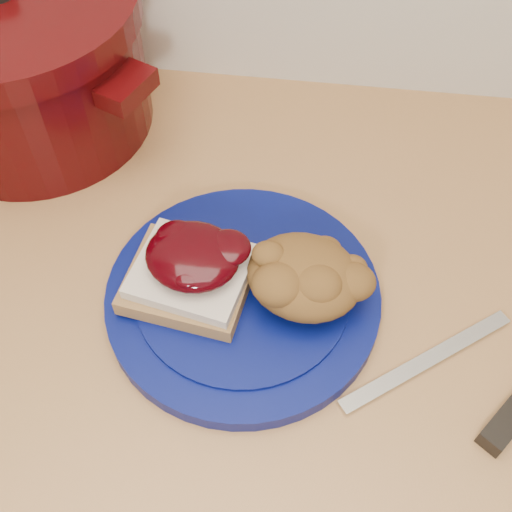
# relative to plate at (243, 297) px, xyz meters

# --- Properties ---
(base_cabinet) EXTENTS (4.00, 0.60, 0.86)m
(base_cabinet) POSITION_rel_plate_xyz_m (0.00, 0.04, -0.48)
(base_cabinet) COLOR beige
(base_cabinet) RESTS_ON floor
(plate) EXTENTS (0.32, 0.32, 0.02)m
(plate) POSITION_rel_plate_xyz_m (0.00, 0.00, 0.00)
(plate) COLOR #050D51
(plate) RESTS_ON wood_countertop
(sandwich) EXTENTS (0.13, 0.11, 0.06)m
(sandwich) POSITION_rel_plate_xyz_m (-0.05, -0.00, 0.04)
(sandwich) COLOR olive
(sandwich) RESTS_ON plate
(stuffing_mound) EXTENTS (0.13, 0.12, 0.05)m
(stuffing_mound) POSITION_rel_plate_xyz_m (0.06, 0.00, 0.04)
(stuffing_mound) COLOR brown
(stuffing_mound) RESTS_ON plate
(butter_knife) EXTENTS (0.16, 0.12, 0.00)m
(butter_knife) POSITION_rel_plate_xyz_m (0.18, -0.04, -0.00)
(butter_knife) COLOR silver
(butter_knife) RESTS_ON wood_countertop
(dutch_oven) EXTENTS (0.37, 0.37, 0.18)m
(dutch_oven) POSITION_rel_plate_xyz_m (-0.28, 0.23, 0.07)
(dutch_oven) COLOR #370506
(dutch_oven) RESTS_ON wood_countertop
(pepper_grinder) EXTENTS (0.06, 0.06, 0.11)m
(pepper_grinder) POSITION_rel_plate_xyz_m (-0.30, 0.20, 0.05)
(pepper_grinder) COLOR black
(pepper_grinder) RESTS_ON wood_countertop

